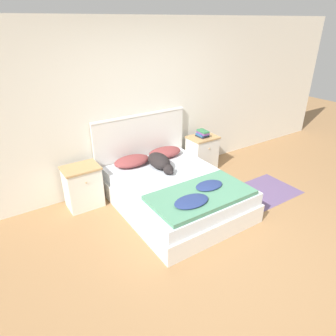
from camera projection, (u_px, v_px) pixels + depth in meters
name	position (u px, v px, depth m)	size (l,w,h in m)	color
ground_plane	(228.00, 245.00, 3.68)	(16.00, 16.00, 0.00)	#997047
wall_back	(140.00, 105.00, 4.71)	(9.00, 0.06, 2.55)	silver
bed	(175.00, 193.00, 4.35)	(1.55, 1.95, 0.45)	silver
headboard	(141.00, 147.00, 4.93)	(1.63, 0.06, 1.16)	silver
nightstand_left	(83.00, 187.00, 4.33)	(0.51, 0.40, 0.63)	silver
nightstand_right	(202.00, 153.00, 5.42)	(0.51, 0.40, 0.63)	silver
pillow_left	(132.00, 161.00, 4.63)	(0.58, 0.35, 0.15)	brown
pillow_right	(165.00, 152.00, 4.93)	(0.58, 0.35, 0.15)	brown
quilt	(200.00, 195.00, 3.80)	(1.33, 0.72, 0.10)	#4C8466
dog	(160.00, 162.00, 4.52)	(0.28, 0.67, 0.23)	black
book_stack	(203.00, 134.00, 5.25)	(0.17, 0.23, 0.12)	#232328
rug	(263.00, 192.00, 4.81)	(1.07, 0.77, 0.00)	#604C75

